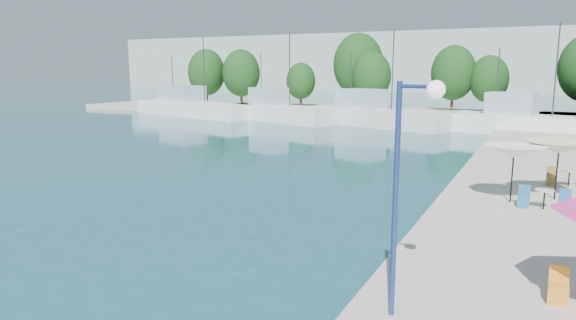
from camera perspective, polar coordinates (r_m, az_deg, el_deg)
The scene contains 18 objects.
quay_far at distance 67.37m, azimuth 11.10°, elevation 5.10°, with size 90.00×16.00×0.60m, color #A7A397.
hill_west at distance 162.70m, azimuth 12.40°, elevation 10.53°, with size 180.00×40.00×16.00m, color #9CAA9E.
trawler_01 at distance 67.35m, azimuth -10.49°, elevation 5.78°, with size 19.24×9.48×10.20m.
trawler_02 at distance 58.97m, azimuth -1.01°, elevation 5.37°, with size 14.42×8.39×10.20m.
trawler_03 at distance 54.80m, azimuth 9.69°, elevation 4.87°, with size 16.16×9.31×10.20m.
trawler_04 at distance 51.11m, azimuth 25.31°, elevation 3.70°, with size 14.25×6.42×10.20m.
tree_01 at distance 80.54m, azimuth -9.06°, elevation 9.59°, with size 5.66×5.66×8.37m.
tree_02 at distance 77.30m, azimuth -5.23°, elevation 9.60°, with size 5.56×5.56×8.24m.
tree_03 at distance 75.22m, azimuth 1.44°, elevation 8.76°, with size 4.24×4.24×6.27m.
tree_04 at distance 73.63m, azimuth 7.79°, elevation 10.47°, with size 6.97×6.97×10.31m.
tree_05 at distance 69.59m, azimuth 9.26°, elevation 9.19°, with size 5.16×5.16×7.63m.
tree_06 at distance 70.33m, azimuth 17.91°, elevation 9.20°, with size 5.65×5.65×8.37m.
tree_07 at distance 69.61m, azimuth 21.43°, elevation 8.36°, with size 4.76×4.76×7.05m.
umbrella_white at distance 22.01m, azimuth 23.81°, elevation 0.85°, with size 2.47×2.47×2.30m.
umbrella_cream at distance 23.27m, azimuth 27.90°, elevation 1.26°, with size 2.69×2.69×2.41m.
cafe_table_02 at distance 21.76m, azimuth 26.55°, elevation -4.19°, with size 1.82×0.70×0.76m.
cafe_table_03 at distance 26.43m, azimuth 28.73°, elevation -2.02°, with size 1.82×0.70×0.76m.
street_lamp at distance 10.57m, azimuth 13.47°, elevation 0.27°, with size 1.00×0.49×5.03m.
Camera 1 is at (9.58, 2.20, 5.82)m, focal length 32.00 mm.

